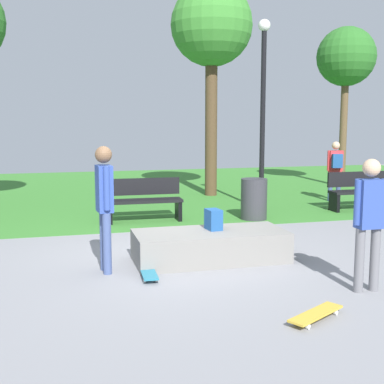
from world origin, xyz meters
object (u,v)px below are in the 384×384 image
at_px(pedestrian_with_backpack, 335,166).
at_px(concrete_ledge, 210,246).
at_px(backpack_on_ledge, 213,219).
at_px(skater_watching, 105,199).
at_px(tree_broad_elm, 346,59).
at_px(skater_performing_trick, 369,215).
at_px(trash_bin, 254,199).
at_px(skateboard_by_ledge, 148,272).
at_px(skateboard_spare, 316,314).
at_px(tree_slender_maple, 212,29).
at_px(park_bench_by_oak, 144,199).
at_px(lamp_post, 263,97).
at_px(park_bench_near_path, 361,190).

bearing_deg(pedestrian_with_backpack, concrete_ledge, -135.77).
distance_m(backpack_on_ledge, skater_watching, 1.77).
relative_size(backpack_on_ledge, skater_watching, 0.18).
bearing_deg(tree_broad_elm, skater_performing_trick, -119.08).
bearing_deg(trash_bin, pedestrian_with_backpack, 30.90).
bearing_deg(skateboard_by_ledge, pedestrian_with_backpack, 41.69).
distance_m(skateboard_by_ledge, skateboard_spare, 2.51).
bearing_deg(concrete_ledge, skateboard_spare, -80.31).
height_order(skater_performing_trick, tree_slender_maple, tree_slender_maple).
height_order(park_bench_by_oak, pedestrian_with_backpack, pedestrian_with_backpack).
relative_size(tree_slender_maple, lamp_post, 1.32).
bearing_deg(skater_performing_trick, lamp_post, 80.52).
xyz_separation_m(skateboard_by_ledge, park_bench_by_oak, (0.58, 3.88, 0.42)).
distance_m(skateboard_spare, tree_slender_maple, 10.37).
relative_size(backpack_on_ledge, tree_broad_elm, 0.06).
xyz_separation_m(park_bench_by_oak, pedestrian_with_backpack, (5.35, 1.41, 0.46)).
bearing_deg(skateboard_by_ledge, skateboard_spare, -53.24).
xyz_separation_m(backpack_on_ledge, pedestrian_with_backpack, (4.79, 4.64, 0.32)).
distance_m(tree_broad_elm, pedestrian_with_backpack, 4.52).
bearing_deg(skater_performing_trick, backpack_on_ledge, 125.87).
distance_m(trash_bin, pedestrian_with_backpack, 3.53).
relative_size(park_bench_near_path, pedestrian_with_backpack, 1.01).
bearing_deg(tree_slender_maple, skater_performing_trick, -93.32).
distance_m(skateboard_by_ledge, trash_bin, 4.58).
xyz_separation_m(skateboard_spare, pedestrian_with_backpack, (4.43, 7.29, 0.88)).
height_order(skater_watching, pedestrian_with_backpack, skater_watching).
bearing_deg(skateboard_by_ledge, tree_slender_maple, 66.87).
bearing_deg(skateboard_spare, backpack_on_ledge, 97.65).
relative_size(park_bench_near_path, tree_slender_maple, 0.27).
relative_size(park_bench_near_path, tree_broad_elm, 0.32).
bearing_deg(tree_broad_elm, skateboard_by_ledge, -134.10).
bearing_deg(park_bench_near_path, skater_performing_trick, -121.98).
xyz_separation_m(skateboard_by_ledge, lamp_post, (3.55, 4.58, 2.62)).
bearing_deg(park_bench_by_oak, trash_bin, -9.34).
bearing_deg(lamp_post, skateboard_by_ledge, -127.80).
xyz_separation_m(park_bench_near_path, tree_slender_maple, (-2.80, 3.21, 4.16)).
bearing_deg(lamp_post, tree_broad_elm, 39.16).
height_order(lamp_post, pedestrian_with_backpack, lamp_post).
height_order(park_bench_by_oak, lamp_post, lamp_post).
xyz_separation_m(skateboard_by_ledge, skateboard_spare, (1.50, -2.01, 0.00)).
xyz_separation_m(concrete_ledge, tree_slender_maple, (1.99, 6.62, 4.41)).
distance_m(tree_broad_elm, tree_slender_maple, 4.80).
relative_size(concrete_ledge, tree_broad_elm, 0.46).
bearing_deg(pedestrian_with_backpack, trash_bin, -149.10).
distance_m(skateboard_spare, lamp_post, 7.38).
xyz_separation_m(skater_watching, pedestrian_with_backpack, (6.48, 4.93, -0.12)).
height_order(skateboard_spare, park_bench_near_path, park_bench_near_path).
distance_m(skater_watching, skateboard_by_ledge, 1.19).
height_order(skater_watching, park_bench_by_oak, skater_watching).
height_order(skater_watching, lamp_post, lamp_post).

